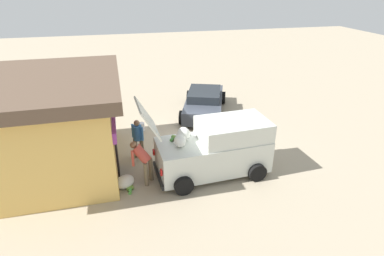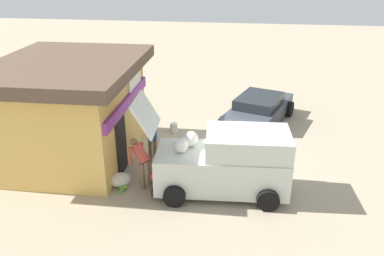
{
  "view_description": "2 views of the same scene",
  "coord_description": "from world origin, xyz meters",
  "px_view_note": "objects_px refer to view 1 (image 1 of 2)",
  "views": [
    {
      "loc": [
        -11.95,
        2.82,
        6.43
      ],
      "look_at": [
        -1.28,
        0.28,
        1.11
      ],
      "focal_mm": 28.87,
      "sensor_mm": 36.0,
      "label": 1
    },
    {
      "loc": [
        -13.24,
        -0.64,
        6.67
      ],
      "look_at": [
        -0.04,
        1.19,
        0.8
      ],
      "focal_mm": 36.8,
      "sensor_mm": 36.0,
      "label": 2
    }
  ],
  "objects_px": {
    "paint_bucket": "(141,127)",
    "parked_sedan": "(204,102)",
    "storefront_bar": "(55,124)",
    "delivery_van": "(216,148)",
    "vendor_standing": "(138,137)",
    "customer_bending": "(143,159)",
    "unloaded_banana_pile": "(125,182)"
  },
  "relations": [
    {
      "from": "delivery_van",
      "to": "storefront_bar",
      "type": "bearing_deg",
      "value": 73.78
    },
    {
      "from": "parked_sedan",
      "to": "paint_bucket",
      "type": "bearing_deg",
      "value": 111.74
    },
    {
      "from": "delivery_van",
      "to": "parked_sedan",
      "type": "bearing_deg",
      "value": -11.04
    },
    {
      "from": "storefront_bar",
      "to": "delivery_van",
      "type": "bearing_deg",
      "value": -106.22
    },
    {
      "from": "unloaded_banana_pile",
      "to": "vendor_standing",
      "type": "bearing_deg",
      "value": -19.01
    },
    {
      "from": "parked_sedan",
      "to": "paint_bucket",
      "type": "height_order",
      "value": "parked_sedan"
    },
    {
      "from": "storefront_bar",
      "to": "paint_bucket",
      "type": "xyz_separation_m",
      "value": [
        2.49,
        -3.12,
        -1.62
      ]
    },
    {
      "from": "vendor_standing",
      "to": "paint_bucket",
      "type": "relative_size",
      "value": 4.38
    },
    {
      "from": "parked_sedan",
      "to": "vendor_standing",
      "type": "height_order",
      "value": "vendor_standing"
    },
    {
      "from": "customer_bending",
      "to": "storefront_bar",
      "type": "bearing_deg",
      "value": 60.94
    },
    {
      "from": "vendor_standing",
      "to": "customer_bending",
      "type": "relative_size",
      "value": 1.09
    },
    {
      "from": "paint_bucket",
      "to": "parked_sedan",
      "type": "bearing_deg",
      "value": -68.26
    },
    {
      "from": "storefront_bar",
      "to": "parked_sedan",
      "type": "relative_size",
      "value": 1.22
    },
    {
      "from": "vendor_standing",
      "to": "paint_bucket",
      "type": "height_order",
      "value": "vendor_standing"
    },
    {
      "from": "delivery_van",
      "to": "vendor_standing",
      "type": "xyz_separation_m",
      "value": [
        1.61,
        2.65,
        -0.04
      ]
    },
    {
      "from": "storefront_bar",
      "to": "paint_bucket",
      "type": "distance_m",
      "value": 4.31
    },
    {
      "from": "parked_sedan",
      "to": "vendor_standing",
      "type": "bearing_deg",
      "value": 135.9
    },
    {
      "from": "customer_bending",
      "to": "unloaded_banana_pile",
      "type": "xyz_separation_m",
      "value": [
        -0.21,
        0.66,
        -0.71
      ]
    },
    {
      "from": "vendor_standing",
      "to": "paint_bucket",
      "type": "distance_m",
      "value": 2.6
    },
    {
      "from": "storefront_bar",
      "to": "paint_bucket",
      "type": "bearing_deg",
      "value": -51.43
    },
    {
      "from": "vendor_standing",
      "to": "parked_sedan",
      "type": "bearing_deg",
      "value": -44.1
    },
    {
      "from": "parked_sedan",
      "to": "customer_bending",
      "type": "xyz_separation_m",
      "value": [
        -5.44,
        3.68,
        0.31
      ]
    },
    {
      "from": "delivery_van",
      "to": "unloaded_banana_pile",
      "type": "xyz_separation_m",
      "value": [
        -0.2,
        3.28,
        -0.78
      ]
    },
    {
      "from": "parked_sedan",
      "to": "paint_bucket",
      "type": "distance_m",
      "value": 3.71
    },
    {
      "from": "delivery_van",
      "to": "paint_bucket",
      "type": "relative_size",
      "value": 12.21
    },
    {
      "from": "vendor_standing",
      "to": "customer_bending",
      "type": "bearing_deg",
      "value": -178.75
    },
    {
      "from": "storefront_bar",
      "to": "unloaded_banana_pile",
      "type": "bearing_deg",
      "value": -129.24
    },
    {
      "from": "storefront_bar",
      "to": "unloaded_banana_pile",
      "type": "height_order",
      "value": "storefront_bar"
    },
    {
      "from": "customer_bending",
      "to": "paint_bucket",
      "type": "height_order",
      "value": "customer_bending"
    },
    {
      "from": "delivery_van",
      "to": "paint_bucket",
      "type": "height_order",
      "value": "delivery_van"
    },
    {
      "from": "customer_bending",
      "to": "unloaded_banana_pile",
      "type": "distance_m",
      "value": 0.99
    },
    {
      "from": "unloaded_banana_pile",
      "to": "paint_bucket",
      "type": "relative_size",
      "value": 2.31
    }
  ]
}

